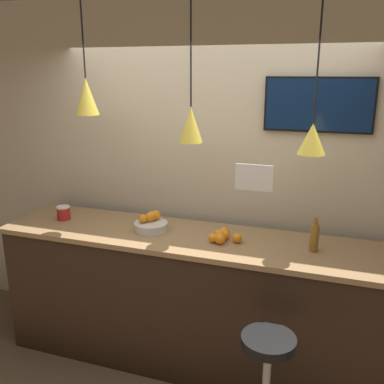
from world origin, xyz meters
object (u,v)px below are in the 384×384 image
object	(u,v)px
bar_stool	(266,379)
juice_bottle	(314,237)
mounted_tv	(318,105)
spread_jar	(64,213)
fruit_bowl	(151,224)

from	to	relation	value
bar_stool	juice_bottle	bearing A→B (deg)	72.83
juice_bottle	mounted_tv	size ratio (longest dim) A/B	0.32
spread_jar	fruit_bowl	bearing A→B (deg)	0.56
fruit_bowl	spread_jar	xyz separation A→B (m)	(-0.80, -0.01, 0.01)
spread_jar	mounted_tv	xyz separation A→B (m)	(1.98, 0.40, 0.92)
juice_bottle	mounted_tv	xyz separation A→B (m)	(-0.06, 0.40, 0.87)
fruit_bowl	spread_jar	world-z (taller)	fruit_bowl
juice_bottle	mounted_tv	bearing A→B (deg)	98.62
bar_stool	spread_jar	distance (m)	2.07
juice_bottle	bar_stool	bearing A→B (deg)	-107.17
fruit_bowl	mounted_tv	size ratio (longest dim) A/B	0.34
bar_stool	spread_jar	xyz separation A→B (m)	(-1.85, 0.63, 0.69)
spread_jar	bar_stool	bearing A→B (deg)	-18.78
spread_jar	mounted_tv	distance (m)	2.22
bar_stool	mounted_tv	distance (m)	1.91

